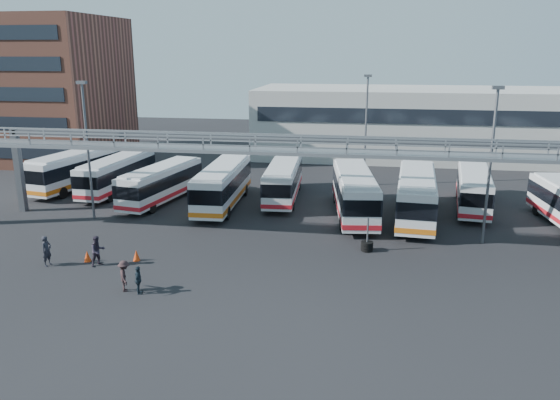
% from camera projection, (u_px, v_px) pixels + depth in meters
% --- Properties ---
extents(ground, '(140.00, 140.00, 0.00)m').
position_uv_depth(ground, '(287.00, 273.00, 31.25)').
color(ground, black).
rests_on(ground, ground).
extents(gantry, '(51.40, 5.15, 7.10)m').
position_uv_depth(gantry, '(301.00, 159.00, 35.37)').
color(gantry, gray).
rests_on(gantry, ground).
extents(apartment_building, '(18.00, 15.00, 16.00)m').
position_uv_depth(apartment_building, '(35.00, 89.00, 62.97)').
color(apartment_building, brown).
rests_on(apartment_building, ground).
extents(warehouse, '(42.00, 14.00, 8.00)m').
position_uv_depth(warehouse, '(435.00, 123.00, 64.47)').
color(warehouse, '#9E9E99').
rests_on(warehouse, ground).
extents(light_pole_left, '(0.70, 0.35, 10.21)m').
position_uv_depth(light_pole_left, '(87.00, 143.00, 39.83)').
color(light_pole_left, '#4C4F54').
rests_on(light_pole_left, ground).
extents(light_pole_mid, '(0.70, 0.35, 10.21)m').
position_uv_depth(light_pole_mid, '(491.00, 158.00, 34.52)').
color(light_pole_mid, '#4C4F54').
rests_on(light_pole_mid, ground).
extents(light_pole_back, '(0.70, 0.35, 10.21)m').
position_uv_depth(light_pole_back, '(366.00, 124.00, 50.04)').
color(light_pole_back, '#4C4F54').
rests_on(light_pole_back, ground).
extents(bus_0, '(4.57, 11.53, 3.42)m').
position_uv_depth(bus_0, '(78.00, 168.00, 49.97)').
color(bus_0, silver).
rests_on(bus_0, ground).
extents(bus_1, '(3.11, 10.50, 3.15)m').
position_uv_depth(bus_1, '(117.00, 173.00, 48.61)').
color(bus_1, silver).
rests_on(bus_1, ground).
extents(bus_2, '(4.08, 10.36, 3.07)m').
position_uv_depth(bus_2, '(161.00, 182.00, 45.39)').
color(bus_2, silver).
rests_on(bus_2, ground).
extents(bus_3, '(2.94, 11.18, 3.37)m').
position_uv_depth(bus_3, '(223.00, 184.00, 44.13)').
color(bus_3, silver).
rests_on(bus_3, ground).
extents(bus_4, '(2.94, 10.52, 3.16)m').
position_uv_depth(bus_4, '(283.00, 179.00, 46.16)').
color(bus_4, silver).
rests_on(bus_4, ground).
extents(bus_5, '(4.05, 11.64, 3.46)m').
position_uv_depth(bus_5, '(354.00, 192.00, 41.51)').
color(bus_5, silver).
rests_on(bus_5, ground).
extents(bus_6, '(3.52, 11.68, 3.50)m').
position_uv_depth(bus_6, '(416.00, 194.00, 40.65)').
color(bus_6, silver).
rests_on(bus_6, ground).
extents(bus_7, '(3.69, 10.50, 3.12)m').
position_uv_depth(bus_7, '(473.00, 188.00, 43.49)').
color(bus_7, silver).
rests_on(bus_7, ground).
extents(pedestrian_a, '(0.55, 0.73, 1.82)m').
position_uv_depth(pedestrian_a, '(47.00, 251.00, 32.07)').
color(pedestrian_a, '#212129').
rests_on(pedestrian_a, ground).
extents(pedestrian_b, '(1.08, 1.12, 1.82)m').
position_uv_depth(pedestrian_b, '(98.00, 251.00, 32.06)').
color(pedestrian_b, '#29222F').
rests_on(pedestrian_b, ground).
extents(pedestrian_c, '(1.07, 1.26, 1.69)m').
position_uv_depth(pedestrian_c, '(125.00, 276.00, 28.67)').
color(pedestrian_c, '#2C1D1F').
rests_on(pedestrian_c, ground).
extents(pedestrian_d, '(0.60, 0.96, 1.52)m').
position_uv_depth(pedestrian_d, '(138.00, 280.00, 28.35)').
color(pedestrian_d, '#19252E').
rests_on(pedestrian_d, ground).
extents(cone_left, '(0.50, 0.50, 0.67)m').
position_uv_depth(cone_left, '(87.00, 256.00, 32.83)').
color(cone_left, red).
rests_on(cone_left, ground).
extents(cone_right, '(0.48, 0.48, 0.68)m').
position_uv_depth(cone_right, '(136.00, 255.00, 32.95)').
color(cone_right, red).
rests_on(cone_right, ground).
extents(tire_stack, '(0.77, 0.77, 2.19)m').
position_uv_depth(tire_stack, '(367.00, 245.00, 34.55)').
color(tire_stack, black).
rests_on(tire_stack, ground).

